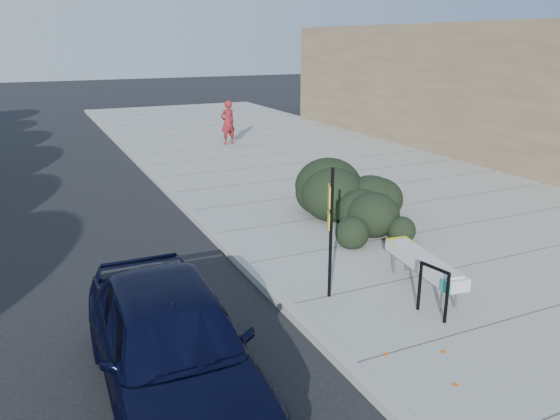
{
  "coord_description": "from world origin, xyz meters",
  "views": [
    {
      "loc": [
        -3.76,
        -7.65,
        4.56
      ],
      "look_at": [
        1.04,
        2.58,
        1.0
      ],
      "focal_mm": 35.0,
      "sensor_mm": 36.0,
      "label": 1
    }
  ],
  "objects": [
    {
      "name": "ground",
      "position": [
        0.0,
        0.0,
        0.0
      ],
      "size": [
        120.0,
        120.0,
        0.0
      ],
      "primitive_type": "plane",
      "color": "black",
      "rests_on": "ground"
    },
    {
      "name": "sidewalk_near",
      "position": [
        5.6,
        5.0,
        0.07
      ],
      "size": [
        11.2,
        50.0,
        0.15
      ],
      "primitive_type": "cube",
      "color": "gray",
      "rests_on": "ground"
    },
    {
      "name": "curb_near",
      "position": [
        0.0,
        5.0,
        0.08
      ],
      "size": [
        0.22,
        50.0,
        0.17
      ],
      "primitive_type": "cube",
      "color": "#9E9E99",
      "rests_on": "ground"
    },
    {
      "name": "bench",
      "position": [
        2.5,
        -0.47,
        0.66
      ],
      "size": [
        0.73,
        2.17,
        0.65
      ],
      "rotation": [
        0.0,
        0.0,
        -0.13
      ],
      "color": "gray",
      "rests_on": "sidewalk_near"
    },
    {
      "name": "bike_rack",
      "position": [
        1.97,
        -1.35,
        0.68
      ],
      "size": [
        0.16,
        0.6,
        0.89
      ],
      "rotation": [
        0.0,
        0.0,
        0.19
      ],
      "color": "black",
      "rests_on": "sidewalk_near"
    },
    {
      "name": "sign_post",
      "position": [
        0.79,
        0.01,
        1.5
      ],
      "size": [
        0.14,
        0.26,
        2.36
      ],
      "rotation": [
        0.0,
        0.0,
        -0.44
      ],
      "color": "black",
      "rests_on": "sidewalk_near"
    },
    {
      "name": "hedge",
      "position": [
        3.47,
        3.76,
        0.96
      ],
      "size": [
        2.99,
        4.65,
        1.61
      ],
      "primitive_type": "ellipsoid",
      "rotation": [
        0.0,
        0.0,
        -0.21
      ],
      "color": "black",
      "rests_on": "sidewalk_near"
    },
    {
      "name": "sedan_navy",
      "position": [
        -2.39,
        -1.42,
        0.79
      ],
      "size": [
        1.99,
        4.7,
        1.59
      ],
      "primitive_type": "imported",
      "rotation": [
        0.0,
        0.0,
        -0.02
      ],
      "color": "black",
      "rests_on": "ground"
    },
    {
      "name": "pedestrian",
      "position": [
        4.24,
        14.74,
        1.09
      ],
      "size": [
        0.77,
        0.59,
        1.88
      ],
      "primitive_type": "imported",
      "rotation": [
        0.0,
        0.0,
        3.37
      ],
      "color": "maroon",
      "rests_on": "sidewalk_near"
    }
  ]
}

